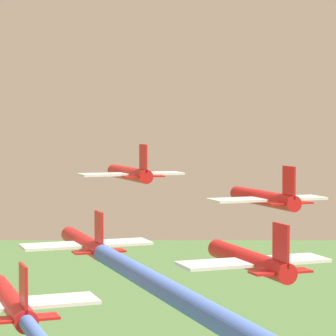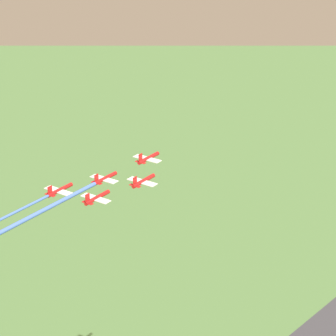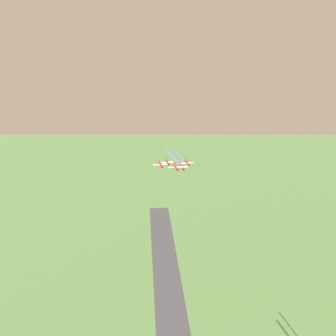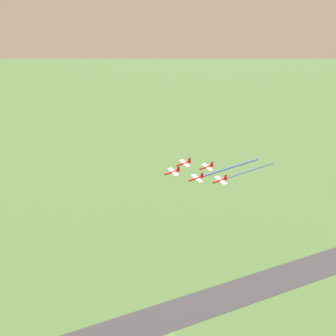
% 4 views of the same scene
% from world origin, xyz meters
% --- Properties ---
extents(jet_0, '(9.60, 9.84, 3.36)m').
position_xyz_m(jet_0, '(17.34, -1.46, 140.74)').
color(jet_0, red).
extents(jet_1, '(9.60, 9.84, 3.36)m').
position_xyz_m(jet_1, '(15.90, -15.79, 136.51)').
color(jet_1, red).
extents(jet_2, '(9.60, 9.84, 3.36)m').
position_xyz_m(jet_2, '(29.16, -9.68, 139.34)').
color(jet_2, red).
extents(jet_3, '(9.60, 9.84, 3.36)m').
position_xyz_m(jet_3, '(14.45, -30.12, 135.37)').
color(jet_3, red).
extents(jet_4, '(9.60, 9.84, 3.36)m').
position_xyz_m(jet_4, '(27.72, -24.01, 136.83)').
color(jet_4, red).
extents(smoke_trail_1, '(18.88, 39.18, 1.19)m').
position_xyz_m(smoke_trail_1, '(26.72, -39.31, 136.46)').
color(smoke_trail_1, '#4C72D8').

